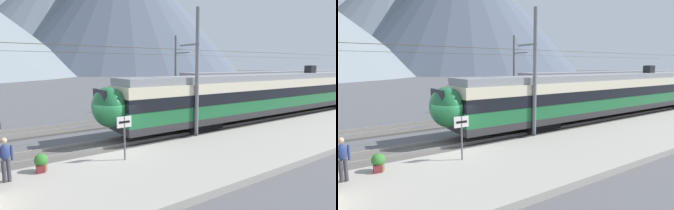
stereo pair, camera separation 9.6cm
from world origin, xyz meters
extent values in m
plane|color=#565659|center=(0.00, 0.00, 0.00)|extent=(400.00, 400.00, 0.00)
cube|color=#A39E93|center=(0.00, -3.63, 0.15)|extent=(120.00, 6.02, 0.31)
cube|color=#5B5651|center=(0.00, 1.26, 0.06)|extent=(120.00, 3.00, 0.12)
cube|color=gray|center=(0.00, 0.54, 0.20)|extent=(120.00, 0.07, 0.16)
cube|color=gray|center=(0.00, 1.98, 0.20)|extent=(120.00, 0.07, 0.16)
cube|color=#5B5651|center=(0.00, 7.11, 0.06)|extent=(120.00, 3.00, 0.12)
cube|color=gray|center=(0.00, 6.39, 0.20)|extent=(120.00, 0.07, 0.16)
cube|color=gray|center=(0.00, 7.83, 0.20)|extent=(120.00, 0.07, 0.16)
cube|color=#2D2D30|center=(16.28, 1.26, 0.92)|extent=(31.02, 2.84, 0.45)
cube|color=#1E6638|center=(16.28, 1.26, 1.57)|extent=(31.02, 2.84, 0.85)
cube|color=black|center=(16.28, 1.26, 2.38)|extent=(31.02, 2.88, 0.75)
cube|color=beige|center=(16.28, 1.26, 3.08)|extent=(31.02, 2.84, 0.65)
cube|color=gray|center=(16.28, 1.26, 3.62)|extent=(30.72, 2.64, 0.45)
cube|color=black|center=(6.67, 1.26, 0.49)|extent=(2.80, 2.27, 0.42)
cube|color=black|center=(25.90, 1.26, 0.49)|extent=(2.80, 2.27, 0.42)
ellipsoid|color=#1E6638|center=(0.22, 1.26, 2.27)|extent=(1.80, 2.61, 2.25)
cube|color=black|center=(-0.28, 1.26, 2.70)|extent=(0.16, 1.70, 1.19)
cube|color=black|center=(20.94, 1.26, 4.20)|extent=(0.90, 0.70, 0.70)
cube|color=#2D2D30|center=(26.83, 7.11, 0.92)|extent=(32.87, 3.00, 0.45)
cube|color=red|center=(26.83, 7.11, 1.57)|extent=(32.87, 3.00, 0.85)
cube|color=black|center=(26.83, 7.11, 2.38)|extent=(32.87, 3.04, 0.75)
cube|color=white|center=(26.83, 7.11, 3.08)|extent=(32.87, 3.00, 0.65)
cube|color=gray|center=(26.83, 7.11, 3.62)|extent=(32.57, 2.80, 0.45)
cube|color=black|center=(16.64, 7.11, 0.49)|extent=(2.80, 2.40, 0.42)
cube|color=black|center=(37.02, 7.11, 0.49)|extent=(2.80, 2.40, 0.42)
ellipsoid|color=red|center=(9.85, 7.11, 2.27)|extent=(1.80, 2.76, 2.25)
cube|color=black|center=(9.35, 7.11, 2.70)|extent=(0.16, 1.80, 1.19)
cube|color=black|center=(31.76, 7.11, 4.20)|extent=(0.90, 0.70, 0.70)
cylinder|color=slate|center=(5.34, -0.28, 4.00)|extent=(0.24, 0.24, 8.00)
cube|color=slate|center=(5.34, 0.49, 5.85)|extent=(0.10, 1.84, 0.10)
cylinder|color=#473823|center=(5.34, 1.26, 5.60)|extent=(47.73, 0.02, 0.02)
cylinder|color=slate|center=(10.49, 9.04, 3.72)|extent=(0.24, 0.24, 7.45)
cube|color=slate|center=(10.49, 8.08, 5.74)|extent=(0.10, 2.23, 0.10)
cylinder|color=#473823|center=(10.49, 7.11, 5.49)|extent=(47.73, 0.02, 0.02)
cylinder|color=#59595B|center=(-0.41, -2.06, 1.31)|extent=(0.08, 0.08, 2.02)
cube|color=silver|center=(-0.41, -2.06, 2.07)|extent=(0.70, 0.06, 0.50)
cube|color=black|center=(-0.41, -2.09, 2.07)|extent=(0.52, 0.01, 0.10)
cylinder|color=#383842|center=(-5.18, -1.80, 0.72)|extent=(0.14, 0.14, 0.82)
cylinder|color=#383842|center=(-5.02, -1.80, 0.72)|extent=(0.14, 0.14, 0.82)
ellipsoid|color=navy|center=(-5.10, -1.80, 1.44)|extent=(0.36, 0.22, 0.62)
sphere|color=tan|center=(-5.10, -1.80, 1.89)|extent=(0.22, 0.22, 0.22)
cylinder|color=navy|center=(-4.88, -1.80, 1.39)|extent=(0.09, 0.09, 0.58)
cube|color=maroon|center=(-3.90, -1.58, 0.45)|extent=(0.32, 0.18, 0.29)
torus|color=maroon|center=(-3.90, -1.58, 0.65)|extent=(0.16, 0.02, 0.16)
cylinder|color=brown|center=(-3.83, -1.40, 0.46)|extent=(0.43, 0.43, 0.30)
sphere|color=#33752D|center=(-3.83, -1.40, 0.77)|extent=(0.55, 0.55, 0.55)
sphere|color=#DB5193|center=(-3.83, -1.40, 0.89)|extent=(0.30, 0.30, 0.30)
cone|color=slate|center=(46.58, 199.92, 39.38)|extent=(160.41, 160.41, 78.76)
cone|color=#515B6B|center=(72.37, 148.48, 39.61)|extent=(139.59, 139.59, 79.23)
camera|label=1|loc=(-5.67, -13.26, 4.62)|focal=29.61mm
camera|label=2|loc=(-5.59, -13.31, 4.62)|focal=29.61mm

